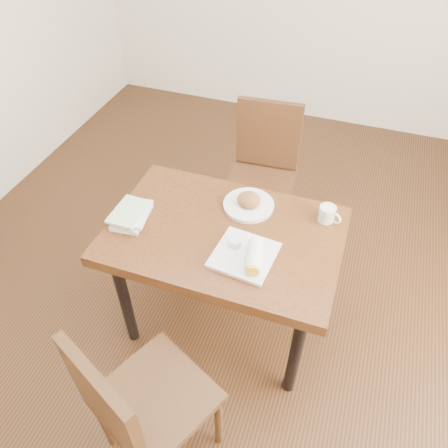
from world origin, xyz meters
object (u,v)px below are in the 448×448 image
(coffee_mug, at_px, (328,214))
(plate_burrito, at_px, (247,255))
(book_stack, at_px, (132,215))
(chair_far, at_px, (263,168))
(table, at_px, (224,245))
(plate_scone, at_px, (249,203))
(chair_near, at_px, (137,404))

(coffee_mug, relative_size, plate_burrito, 0.40)
(plate_burrito, relative_size, book_stack, 1.24)
(chair_far, relative_size, coffee_mug, 8.34)
(chair_far, height_order, plate_burrito, chair_far)
(table, distance_m, plate_scone, 0.24)
(book_stack, bearing_deg, plate_scone, 27.97)
(chair_far, bearing_deg, plate_scone, -82.48)
(coffee_mug, bearing_deg, chair_far, 129.33)
(coffee_mug, xyz_separation_m, plate_burrito, (-0.29, -0.37, -0.02))
(chair_near, relative_size, book_stack, 4.09)
(chair_near, xyz_separation_m, plate_burrito, (0.23, 0.68, 0.23))
(chair_far, relative_size, book_stack, 4.09)
(chair_near, relative_size, plate_burrito, 3.30)
(plate_scone, xyz_separation_m, coffee_mug, (0.39, 0.04, 0.02))
(coffee_mug, height_order, book_stack, coffee_mug)
(plate_scone, distance_m, coffee_mug, 0.39)
(chair_far, xyz_separation_m, plate_scone, (0.08, -0.60, 0.23))
(chair_far, bearing_deg, chair_near, -91.79)
(chair_near, relative_size, chair_far, 1.00)
(coffee_mug, height_order, plate_burrito, plate_burrito)
(plate_scone, bearing_deg, chair_near, -97.33)
(plate_scone, xyz_separation_m, plate_burrito, (0.10, -0.34, 0.00))
(table, xyz_separation_m, chair_far, (-0.02, 0.81, -0.11))
(plate_scone, relative_size, coffee_mug, 2.23)
(chair_far, xyz_separation_m, plate_burrito, (0.18, -0.94, 0.23))
(plate_scone, relative_size, book_stack, 1.09)
(chair_near, height_order, coffee_mug, chair_near)
(coffee_mug, bearing_deg, plate_scone, -174.80)
(chair_near, height_order, chair_far, same)
(table, xyz_separation_m, plate_burrito, (0.15, -0.13, 0.12))
(chair_near, distance_m, book_stack, 0.87)
(table, xyz_separation_m, coffee_mug, (0.44, 0.24, 0.14))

